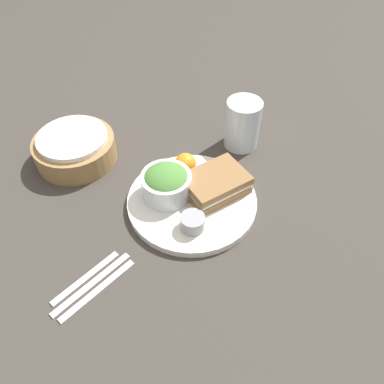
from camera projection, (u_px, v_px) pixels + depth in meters
name	position (u px, v px, depth m)	size (l,w,h in m)	color
ground_plane	(192.00, 203.00, 0.80)	(4.00, 4.00, 0.00)	#3D3833
plate	(192.00, 201.00, 0.80)	(0.27, 0.27, 0.02)	white
sandwich	(215.00, 184.00, 0.79)	(0.13, 0.10, 0.04)	olive
salad_bowl	(166.00, 183.00, 0.78)	(0.11, 0.11, 0.07)	white
dressing_cup	(193.00, 222.00, 0.73)	(0.05, 0.05, 0.03)	#99999E
orange_wedge	(185.00, 164.00, 0.83)	(0.05, 0.05, 0.05)	orange
drink_glass	(242.00, 124.00, 0.89)	(0.08, 0.08, 0.12)	silver
bread_basket	(75.00, 148.00, 0.88)	(0.19, 0.19, 0.07)	#997547
fork	(98.00, 290.00, 0.66)	(0.16, 0.01, 0.01)	silver
knife	(92.00, 283.00, 0.67)	(0.17, 0.01, 0.01)	silver
spoon	(86.00, 277.00, 0.68)	(0.14, 0.01, 0.01)	silver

